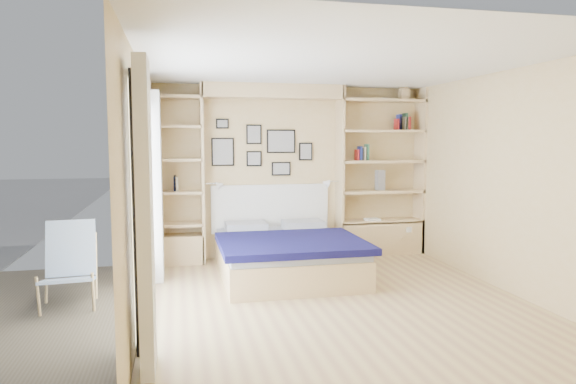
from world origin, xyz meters
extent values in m
plane|color=tan|center=(0.00, 0.00, 0.00)|extent=(4.50, 4.50, 0.00)
plane|color=#DCBE8A|center=(0.00, 2.25, 1.25)|extent=(4.00, 0.00, 4.00)
plane|color=#DCBE8A|center=(0.00, -2.25, 1.25)|extent=(4.00, 0.00, 4.00)
plane|color=#DCBE8A|center=(-2.00, 0.00, 1.25)|extent=(0.00, 4.50, 4.50)
plane|color=#DCBE8A|center=(2.00, 0.00, 1.25)|extent=(0.00, 4.50, 4.50)
plane|color=white|center=(0.00, 0.00, 2.50)|extent=(4.50, 4.50, 0.00)
cube|color=#E7C28B|center=(-1.30, 2.08, 1.25)|extent=(0.04, 0.35, 2.50)
cube|color=#E7C28B|center=(0.70, 2.08, 1.25)|extent=(0.04, 0.35, 2.50)
cube|color=#E7C28B|center=(-0.30, 2.08, 2.40)|extent=(2.00, 0.35, 0.20)
cube|color=#E7C28B|center=(1.98, 2.08, 1.25)|extent=(0.04, 0.35, 2.50)
cube|color=#E7C28B|center=(-1.98, 2.08, 1.25)|extent=(0.04, 0.35, 2.50)
cube|color=#E7C28B|center=(1.35, 2.08, 0.25)|extent=(1.30, 0.35, 0.50)
cube|color=#E7C28B|center=(-1.65, 2.08, 0.20)|extent=(0.70, 0.35, 0.40)
cube|color=black|center=(-1.97, 0.00, 2.23)|extent=(0.04, 2.08, 0.06)
cube|color=black|center=(-1.97, 0.00, 0.03)|extent=(0.04, 2.08, 0.06)
cube|color=black|center=(-1.97, -1.02, 1.10)|extent=(0.04, 0.06, 2.20)
cube|color=black|center=(-1.97, 1.02, 1.10)|extent=(0.04, 0.06, 2.20)
cube|color=silver|center=(-1.98, 0.00, 1.12)|extent=(0.01, 2.00, 2.20)
cube|color=white|center=(-1.88, -1.30, 1.15)|extent=(0.10, 0.45, 2.30)
cube|color=white|center=(-1.88, 1.30, 1.15)|extent=(0.10, 0.45, 2.30)
cube|color=#E7C28B|center=(1.35, 2.08, 0.50)|extent=(1.30, 0.35, 0.04)
cube|color=#E7C28B|center=(1.35, 2.08, 0.95)|extent=(1.30, 0.35, 0.04)
cube|color=#E7C28B|center=(1.35, 2.08, 1.40)|extent=(1.30, 0.35, 0.04)
cube|color=#E7C28B|center=(1.35, 2.08, 1.85)|extent=(1.30, 0.35, 0.04)
cube|color=#E7C28B|center=(1.35, 2.08, 2.30)|extent=(1.30, 0.35, 0.04)
cube|color=#E7C28B|center=(-1.65, 2.08, 0.55)|extent=(0.70, 0.35, 0.04)
cube|color=#E7C28B|center=(-1.65, 2.08, 1.00)|extent=(0.70, 0.35, 0.04)
cube|color=#E7C28B|center=(-1.65, 2.08, 1.45)|extent=(0.70, 0.35, 0.04)
cube|color=#E7C28B|center=(-1.65, 2.08, 1.90)|extent=(0.70, 0.35, 0.04)
cube|color=#E7C28B|center=(-1.65, 2.08, 2.30)|extent=(0.70, 0.35, 0.04)
cube|color=#E7C28B|center=(-0.31, 1.16, 0.18)|extent=(1.64, 2.04, 0.36)
cube|color=#A9ADB9|center=(-0.31, 1.16, 0.41)|extent=(1.60, 2.00, 0.10)
cube|color=#0F0E40|center=(-0.31, 0.81, 0.48)|extent=(1.74, 1.43, 0.08)
cube|color=#A9ADB9|center=(-0.72, 1.88, 0.52)|extent=(0.56, 0.41, 0.12)
cube|color=#A9ADB9|center=(0.10, 1.88, 0.52)|extent=(0.56, 0.41, 0.12)
cube|color=white|center=(-0.31, 2.22, 0.72)|extent=(1.74, 0.04, 0.70)
cube|color=black|center=(-1.00, 2.23, 1.55)|extent=(0.32, 0.02, 0.40)
cube|color=gray|center=(-1.00, 2.21, 1.55)|extent=(0.28, 0.01, 0.36)
cube|color=black|center=(-0.55, 2.23, 1.80)|extent=(0.22, 0.02, 0.28)
cube|color=gray|center=(-0.55, 2.21, 1.80)|extent=(0.18, 0.01, 0.24)
cube|color=black|center=(-0.55, 2.23, 1.45)|extent=(0.22, 0.02, 0.22)
cube|color=gray|center=(-0.55, 2.21, 1.45)|extent=(0.18, 0.01, 0.18)
cube|color=black|center=(-0.15, 2.23, 1.70)|extent=(0.42, 0.02, 0.34)
cube|color=gray|center=(-0.15, 2.21, 1.70)|extent=(0.38, 0.01, 0.30)
cube|color=black|center=(-0.15, 2.23, 1.30)|extent=(0.28, 0.02, 0.20)
cube|color=gray|center=(-0.15, 2.21, 1.30)|extent=(0.24, 0.01, 0.16)
cube|color=black|center=(0.22, 2.23, 1.55)|extent=(0.20, 0.02, 0.26)
cube|color=gray|center=(0.22, 2.21, 1.55)|extent=(0.16, 0.01, 0.22)
cube|color=black|center=(-1.00, 2.23, 1.95)|extent=(0.18, 0.02, 0.14)
cube|color=gray|center=(-1.00, 2.21, 1.95)|extent=(0.14, 0.01, 0.10)
cylinder|color=silver|center=(-1.16, 2.00, 1.12)|extent=(0.20, 0.02, 0.02)
cone|color=white|center=(-1.06, 2.00, 1.10)|extent=(0.13, 0.12, 0.15)
cylinder|color=silver|center=(0.56, 2.00, 1.12)|extent=(0.20, 0.02, 0.02)
cone|color=white|center=(0.46, 2.00, 1.10)|extent=(0.13, 0.12, 0.15)
cube|color=#A51E1E|center=(0.96, 2.07, 1.50)|extent=(0.02, 0.15, 0.16)
cube|color=navy|center=(1.01, 2.07, 1.52)|extent=(0.03, 0.15, 0.21)
cube|color=black|center=(1.04, 2.07, 1.51)|extent=(0.03, 0.15, 0.18)
cube|color=#BFB28C|center=(1.06, 2.07, 1.52)|extent=(0.04, 0.15, 0.20)
cube|color=#26593F|center=(1.11, 2.07, 1.54)|extent=(0.03, 0.15, 0.24)
cube|color=#A51E1E|center=(1.58, 2.07, 1.95)|extent=(0.02, 0.15, 0.16)
cube|color=navy|center=(1.62, 2.07, 1.99)|extent=(0.03, 0.15, 0.23)
cube|color=black|center=(1.62, 2.07, 1.97)|extent=(0.03, 0.15, 0.19)
cube|color=#BFB28C|center=(1.71, 2.07, 1.97)|extent=(0.04, 0.15, 0.19)
cube|color=#26593F|center=(1.71, 2.07, 2.00)|extent=(0.03, 0.15, 0.25)
cube|color=#A51E1E|center=(1.76, 2.07, 1.97)|extent=(0.03, 0.15, 0.19)
cube|color=navy|center=(-1.68, 2.07, 1.12)|extent=(0.02, 0.15, 0.20)
cube|color=black|center=(-1.67, 2.07, 1.13)|extent=(0.03, 0.15, 0.22)
cube|color=#BFB28C|center=(-1.65, 2.07, 1.12)|extent=(0.03, 0.15, 0.20)
cube|color=#E7C28B|center=(1.69, 2.07, 2.40)|extent=(0.13, 0.13, 0.15)
cone|color=#E7C28B|center=(1.69, 2.07, 2.51)|extent=(0.20, 0.20, 0.08)
cube|color=slate|center=(1.33, 2.07, 1.12)|extent=(0.12, 0.12, 0.30)
cube|color=white|center=(1.20, 2.02, 0.54)|extent=(0.22, 0.16, 0.03)
cylinder|color=tan|center=(-2.96, 0.02, 0.22)|extent=(0.04, 0.15, 0.44)
cylinder|color=tan|center=(-2.47, 0.07, 0.22)|extent=(0.04, 0.15, 0.44)
cylinder|color=tan|center=(-3.02, 0.63, 0.33)|extent=(0.07, 0.36, 0.72)
cylinder|color=tan|center=(-2.54, 0.68, 0.33)|extent=(0.07, 0.36, 0.72)
cube|color=#406DBC|center=(-2.74, 0.26, 0.31)|extent=(0.56, 0.65, 0.16)
cube|color=#406DBC|center=(-2.78, 0.68, 0.56)|extent=(0.52, 0.29, 0.59)
camera|label=1|loc=(-1.65, -5.13, 1.71)|focal=32.00mm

